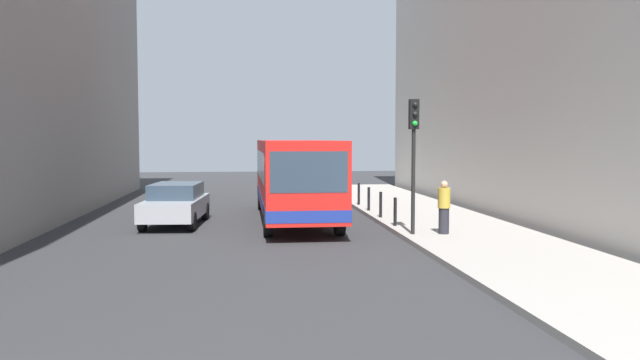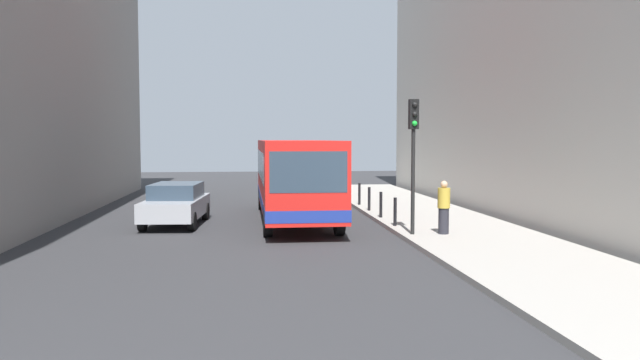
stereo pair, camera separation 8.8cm
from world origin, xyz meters
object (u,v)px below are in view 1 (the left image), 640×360
car_beside_bus (176,203)px  traffic_light (414,141)px  bollard_near (395,212)px  bollard_far (369,199)px  bollard_farthest (359,194)px  bollard_mid (381,205)px  pedestrian_near_signal (444,207)px  bus (294,174)px

car_beside_bus → traffic_light: size_ratio=1.10×
bollard_near → bollard_far: same height
traffic_light → bollard_farthest: size_ratio=4.32×
car_beside_bus → bollard_farthest: 8.84m
bollard_mid → bollard_farthest: size_ratio=1.00×
bollard_mid → car_beside_bus: bearing=-178.7°
bollard_far → pedestrian_near_signal: size_ratio=0.58×
bollard_mid → bollard_farthest: same height
bus → bollard_farthest: (3.17, 3.86, -1.10)m
bus → bollard_mid: bus is taller
bollard_farthest → car_beside_bus: bearing=-147.2°
bollard_farthest → pedestrian_near_signal: 8.93m
pedestrian_near_signal → bus: bearing=143.9°
traffic_light → bollard_farthest: 9.15m
pedestrian_near_signal → traffic_light: bearing=-167.7°
car_beside_bus → bollard_near: bearing=168.5°
traffic_light → bollard_near: traffic_light is taller
traffic_light → bollard_mid: size_ratio=4.32×
bollard_farthest → bollard_far: bearing=-90.0°
bollard_mid → pedestrian_near_signal: (1.06, -4.25, 0.33)m
bollard_near → pedestrian_near_signal: size_ratio=0.58×
traffic_light → bollard_near: size_ratio=4.32×
bollard_far → bollard_farthest: bearing=90.0°
traffic_light → bollard_mid: traffic_light is taller
bollard_near → bollard_farthest: (0.00, 6.92, 0.00)m
bollard_near → pedestrian_near_signal: 2.24m
traffic_light → bollard_near: 3.06m
traffic_light → bollard_farthest: (-0.10, 8.84, -2.38)m
traffic_light → bus: bearing=123.3°
bollard_near → bollard_farthest: same height
bollard_far → bollard_mid: bearing=-90.0°
bollard_near → bollard_far: bearing=90.0°
pedestrian_near_signal → bollard_far: bearing=112.9°
bollard_mid → traffic_light: bearing=-88.6°
pedestrian_near_signal → bollard_near: bearing=132.4°
bollard_near → bollard_mid: bearing=90.0°
bollard_mid → bollard_near: bearing=-90.0°
traffic_light → pedestrian_near_signal: traffic_light is taller
traffic_light → bollard_far: bearing=90.9°
bollard_near → bollard_mid: size_ratio=1.00×
car_beside_bus → bus: bearing=-163.2°
bus → pedestrian_near_signal: size_ratio=6.77×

